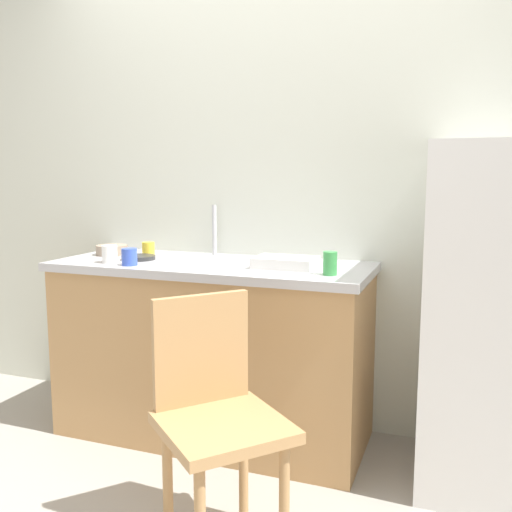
# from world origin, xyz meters

# --- Properties ---
(ground_plane) EXTENTS (8.00, 8.00, 0.00)m
(ground_plane) POSITION_xyz_m (0.00, 0.00, 0.00)
(ground_plane) COLOR #9E998E
(back_wall) EXTENTS (4.80, 0.10, 2.43)m
(back_wall) POSITION_xyz_m (0.00, 1.00, 1.21)
(back_wall) COLOR silver
(back_wall) RESTS_ON ground_plane
(cabinet_base) EXTENTS (1.52, 0.60, 0.85)m
(cabinet_base) POSITION_xyz_m (-0.20, 0.65, 0.42)
(cabinet_base) COLOR tan
(cabinet_base) RESTS_ON ground_plane
(countertop) EXTENTS (1.56, 0.64, 0.04)m
(countertop) POSITION_xyz_m (-0.20, 0.65, 0.87)
(countertop) COLOR #B7B7BC
(countertop) RESTS_ON cabinet_base
(faucet) EXTENTS (0.02, 0.02, 0.27)m
(faucet) POSITION_xyz_m (-0.30, 0.90, 1.02)
(faucet) COLOR #B7B7BC
(faucet) RESTS_ON countertop
(refrigerator) EXTENTS (0.60, 0.62, 1.44)m
(refrigerator) POSITION_xyz_m (1.12, 0.64, 0.72)
(refrigerator) COLOR white
(refrigerator) RESTS_ON ground_plane
(chair) EXTENTS (0.56, 0.56, 0.89)m
(chair) POSITION_xyz_m (0.18, -0.15, 0.50)
(chair) COLOR tan
(chair) RESTS_ON ground_plane
(dish_tray) EXTENTS (0.28, 0.20, 0.05)m
(dish_tray) POSITION_xyz_m (0.19, 0.62, 0.91)
(dish_tray) COLOR white
(dish_tray) RESTS_ON countertop
(terracotta_bowl) EXTENTS (0.17, 0.17, 0.05)m
(terracotta_bowl) POSITION_xyz_m (-0.81, 0.70, 0.91)
(terracotta_bowl) COLOR gray
(terracotta_bowl) RESTS_ON countertop
(hotplate) EXTENTS (0.17, 0.17, 0.02)m
(hotplate) POSITION_xyz_m (-0.58, 0.60, 0.90)
(hotplate) COLOR #2D2D2D
(hotplate) RESTS_ON countertop
(cup_blue) EXTENTS (0.07, 0.07, 0.08)m
(cup_blue) POSITION_xyz_m (-0.52, 0.43, 0.93)
(cup_blue) COLOR blue
(cup_blue) RESTS_ON countertop
(cup_yellow) EXTENTS (0.07, 0.07, 0.07)m
(cup_yellow) POSITION_xyz_m (-0.61, 0.74, 0.92)
(cup_yellow) COLOR yellow
(cup_yellow) RESTS_ON countertop
(cup_green) EXTENTS (0.06, 0.06, 0.10)m
(cup_green) POSITION_xyz_m (0.43, 0.50, 0.94)
(cup_green) COLOR green
(cup_green) RESTS_ON countertop
(cup_white) EXTENTS (0.07, 0.07, 0.09)m
(cup_white) POSITION_xyz_m (-0.66, 0.46, 0.93)
(cup_white) COLOR white
(cup_white) RESTS_ON countertop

